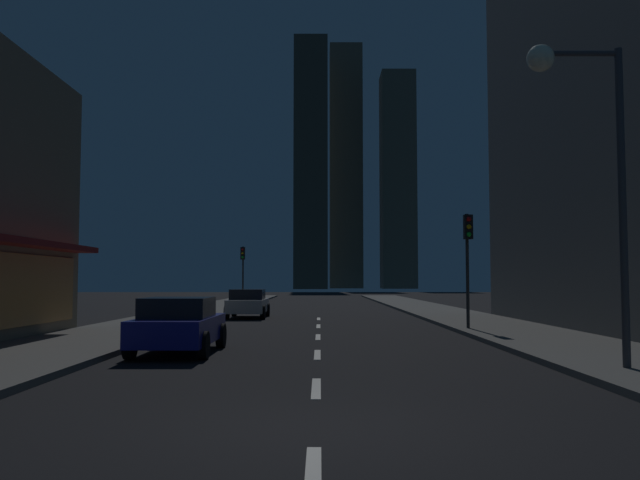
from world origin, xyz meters
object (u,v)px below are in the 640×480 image
car_parked_far (249,303)px  street_lamp_right (582,125)px  traffic_light_far_left (244,262)px  fire_hydrant_far_left (169,317)px  traffic_light_near_right (469,245)px  car_parked_near (181,325)px

car_parked_far → street_lamp_right: size_ratio=0.64×
traffic_light_far_left → fire_hydrant_far_left: bearing=-91.1°
traffic_light_near_right → traffic_light_far_left: (-11.00, 23.25, 0.00)m
car_parked_far → traffic_light_near_right: traffic_light_near_right is taller
car_parked_far → traffic_light_far_left: size_ratio=1.01×
traffic_light_near_right → street_lamp_right: street_lamp_right is taller
fire_hydrant_far_left → street_lamp_right: street_lamp_right is taller
fire_hydrant_far_left → traffic_light_far_left: traffic_light_far_left is taller
car_parked_near → car_parked_far: size_ratio=1.00×
traffic_light_near_right → traffic_light_far_left: 25.72m
traffic_light_near_right → street_lamp_right: size_ratio=0.64×
car_parked_far → fire_hydrant_far_left: 7.96m
car_parked_near → traffic_light_far_left: bearing=93.6°
car_parked_far → traffic_light_near_right: (9.10, -9.42, 2.45)m
car_parked_near → car_parked_far: bearing=90.0°
traffic_light_near_right → traffic_light_far_left: size_ratio=1.00×
car_parked_near → traffic_light_near_right: 11.69m
street_lamp_right → car_parked_far: bearing=113.9°
traffic_light_near_right → fire_hydrant_far_left: bearing=171.0°
car_parked_far → traffic_light_near_right: bearing=-46.0°
car_parked_near → car_parked_far: same height
traffic_light_far_left → car_parked_far: bearing=-82.2°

